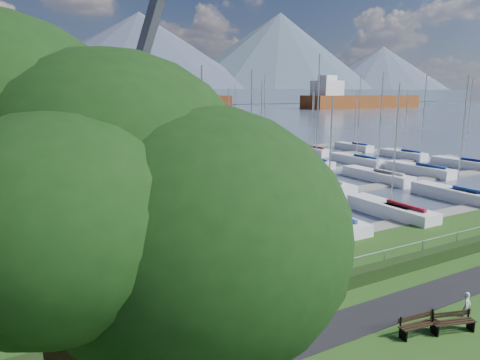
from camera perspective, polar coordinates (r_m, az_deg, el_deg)
path at (r=21.12m, az=20.92°, el=-15.29°), size 160.00×2.00×0.04m
water at (r=275.37m, az=-26.20°, el=8.42°), size 800.00×540.00×0.20m
hedge at (r=22.54m, az=15.84°, el=-12.24°), size 80.00×0.70×0.70m
fence at (r=22.48m, az=15.24°, el=-9.93°), size 80.00×0.04×0.04m
foothill at (r=345.13m, az=-26.97°, el=9.83°), size 900.00×80.00×12.00m
mountains at (r=421.67m, az=-26.92°, el=15.49°), size 1190.00×360.00×115.00m
docks at (r=44.45m, az=-8.79°, el=-0.89°), size 90.00×41.60×0.25m
bench_left at (r=18.90m, az=22.73°, el=-17.38°), size 1.84×0.63×0.85m
bench_right at (r=19.63m, az=26.49°, el=-16.58°), size 1.84×0.94×0.85m
person at (r=21.05m, az=28.03°, el=-14.21°), size 0.51×0.41×1.21m
tree at (r=8.48m, az=-22.34°, el=-1.38°), size 9.82×8.07×11.22m
crane at (r=42.06m, az=-13.26°, el=5.89°), size 6.99×13.13×22.35m
cargo_ship_mid at (r=243.58m, az=-13.16°, el=9.98°), size 92.77×36.49×21.50m
cargo_ship_east at (r=278.17m, az=15.40°, el=10.05°), size 85.72×20.92×21.50m
sailboat_fleet at (r=45.64m, az=-12.39°, el=6.41°), size 75.34×49.57×13.47m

